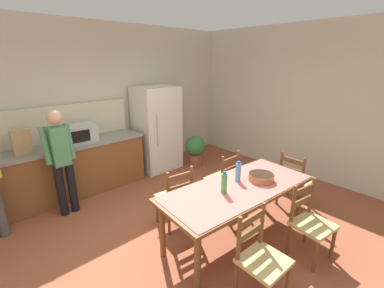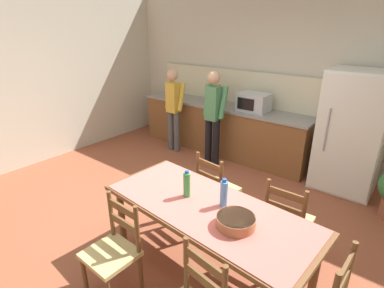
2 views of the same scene
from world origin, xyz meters
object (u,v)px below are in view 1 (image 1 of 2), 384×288
(serving_bowl, at_px, (261,177))
(chair_side_near_right, at_px, (310,223))
(chair_side_far_left, at_px, (175,198))
(chair_side_near_left, at_px, (261,258))
(paper_bag, at_px, (21,142))
(microwave, at_px, (79,133))
(person_at_counter, at_px, (61,158))
(bottle_near_centre, at_px, (224,183))
(refrigerator, at_px, (157,129))
(potted_plant, at_px, (195,148))
(bottle_off_centre, at_px, (238,172))
(chair_head_end, at_px, (294,181))
(chair_side_far_right, at_px, (223,179))
(dining_table, at_px, (238,192))

(serving_bowl, relative_size, chair_side_near_right, 0.35)
(chair_side_near_right, height_order, chair_side_far_left, same)
(chair_side_near_left, bearing_deg, chair_side_far_left, 87.21)
(paper_bag, xyz_separation_m, chair_side_near_right, (2.17, -3.36, -0.65))
(microwave, height_order, person_at_counter, person_at_counter)
(microwave, bearing_deg, bottle_near_centre, -75.27)
(refrigerator, distance_m, potted_plant, 0.95)
(bottle_off_centre, xyz_separation_m, serving_bowl, (0.24, -0.19, -0.07))
(bottle_near_centre, relative_size, chair_side_near_left, 0.30)
(microwave, distance_m, chair_head_end, 3.57)
(chair_side_far_right, distance_m, person_at_counter, 2.42)
(potted_plant, bearing_deg, refrigerator, 148.27)
(chair_side_far_left, bearing_deg, microwave, -66.80)
(bottle_near_centre, distance_m, chair_side_far_right, 1.10)
(chair_side_far_right, relative_size, person_at_counter, 0.57)
(bottle_off_centre, bearing_deg, microwave, 112.47)
(microwave, xyz_separation_m, potted_plant, (2.24, -0.45, -0.67))
(paper_bag, bearing_deg, refrigerator, -0.27)
(dining_table, bearing_deg, chair_side_far_right, 53.29)
(paper_bag, distance_m, bottle_near_centre, 3.01)
(paper_bag, height_order, chair_side_far_left, paper_bag)
(microwave, bearing_deg, potted_plant, -11.29)
(paper_bag, bearing_deg, chair_side_far_right, -40.38)
(serving_bowl, bearing_deg, microwave, 115.31)
(bottle_near_centre, bearing_deg, chair_side_far_right, 41.11)
(refrigerator, height_order, chair_side_far_left, refrigerator)
(bottle_off_centre, distance_m, chair_side_near_left, 1.09)
(chair_head_end, distance_m, chair_side_far_left, 1.90)
(chair_head_end, xyz_separation_m, chair_side_near_right, (-0.89, -0.65, 0.00))
(paper_bag, xyz_separation_m, dining_table, (1.77, -2.61, -0.41))
(refrigerator, distance_m, chair_side_near_right, 3.38)
(microwave, bearing_deg, chair_side_far_right, -53.37)
(bottle_off_centre, relative_size, chair_side_far_right, 0.30)
(chair_side_far_left, bearing_deg, chair_side_near_left, 93.12)
(serving_bowl, relative_size, potted_plant, 0.48)
(bottle_near_centre, bearing_deg, refrigerator, 71.51)
(chair_side_far_right, xyz_separation_m, chair_side_far_left, (-0.91, 0.07, 0.00))
(refrigerator, bearing_deg, chair_side_near_left, -108.83)
(chair_side_far_right, xyz_separation_m, person_at_counter, (-1.91, 1.42, 0.46))
(dining_table, relative_size, chair_side_far_left, 2.28)
(serving_bowl, xyz_separation_m, chair_side_far_right, (0.16, 0.77, -0.37))
(paper_bag, height_order, chair_side_near_right, paper_bag)
(bottle_near_centre, bearing_deg, chair_side_far_left, 101.67)
(chair_side_far_left, bearing_deg, person_at_counter, -46.35)
(chair_head_end, relative_size, chair_side_far_right, 1.00)
(dining_table, bearing_deg, paper_bag, 124.04)
(potted_plant, bearing_deg, bottle_off_centre, -120.00)
(paper_bag, relative_size, dining_table, 0.17)
(bottle_off_centre, bearing_deg, chair_side_far_right, 55.56)
(paper_bag, height_order, potted_plant, paper_bag)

